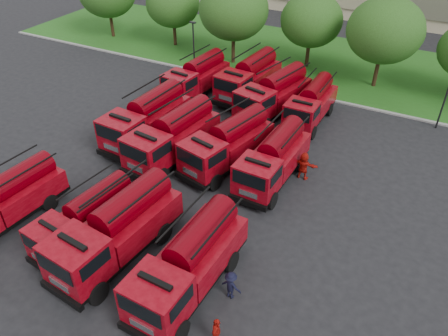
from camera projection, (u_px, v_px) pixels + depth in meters
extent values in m
plane|color=black|center=(191.00, 209.00, 26.39)|extent=(140.00, 140.00, 0.00)
cube|color=#215216|center=(322.00, 62.00, 45.04)|extent=(70.00, 16.00, 0.12)
cube|color=gray|center=(294.00, 92.00, 39.22)|extent=(70.00, 0.30, 0.14)
cylinder|color=#382314|center=(112.00, 26.00, 50.52)|extent=(0.36, 0.36, 2.62)
cylinder|color=#382314|center=(175.00, 35.00, 48.28)|extent=(0.36, 0.36, 2.38)
ellipsoid|color=#1E4212|center=(173.00, 4.00, 46.32)|extent=(5.71, 5.71, 4.86)
cylinder|color=#382314|center=(233.00, 50.00, 44.06)|extent=(0.36, 0.36, 2.80)
ellipsoid|color=#1E4212|center=(234.00, 10.00, 41.75)|extent=(6.72, 6.72, 5.71)
cylinder|color=#382314|center=(307.00, 55.00, 43.30)|extent=(0.36, 0.36, 2.45)
ellipsoid|color=#1E4212|center=(311.00, 20.00, 41.28)|extent=(5.88, 5.88, 5.00)
cylinder|color=#382314|center=(376.00, 73.00, 39.50)|extent=(0.36, 0.36, 2.73)
ellipsoid|color=#1E4212|center=(385.00, 30.00, 37.24)|extent=(6.55, 6.55, 5.57)
cylinder|color=black|center=(194.00, 50.00, 41.08)|extent=(0.14, 0.14, 5.00)
cube|color=black|center=(193.00, 22.00, 39.59)|extent=(0.60, 0.25, 0.12)
cylinder|color=black|center=(445.00, 99.00, 32.75)|extent=(0.14, 0.14, 5.00)
cube|color=black|center=(13.00, 211.00, 25.29)|extent=(2.69, 6.80, 0.29)
cube|color=maroon|center=(25.00, 191.00, 25.57)|extent=(2.66, 4.54, 1.24)
cylinder|color=#560007|center=(20.00, 177.00, 24.98)|extent=(1.73, 4.09, 1.43)
cylinder|color=black|center=(26.00, 190.00, 27.00)|extent=(0.41, 1.07, 1.05)
cylinder|color=black|center=(50.00, 202.00, 26.05)|extent=(0.41, 1.07, 1.05)
cube|color=black|center=(90.00, 230.00, 24.04)|extent=(2.76, 6.47, 0.27)
cube|color=black|center=(41.00, 267.00, 21.93)|extent=(2.25, 0.47, 0.31)
cube|color=maroon|center=(54.00, 240.00, 22.01)|extent=(2.41, 2.21, 1.75)
cube|color=black|center=(34.00, 247.00, 21.10)|extent=(1.88, 0.26, 0.76)
cube|color=maroon|center=(101.00, 211.00, 24.29)|extent=(2.65, 4.35, 1.17)
cylinder|color=#560007|center=(98.00, 197.00, 23.73)|extent=(1.76, 3.90, 1.35)
cylinder|color=black|center=(43.00, 249.00, 23.00)|extent=(0.42, 1.02, 0.99)
cylinder|color=black|center=(69.00, 266.00, 22.06)|extent=(0.42, 1.02, 0.99)
cylinder|color=black|center=(99.00, 209.00, 25.65)|extent=(0.42, 1.02, 0.99)
cylinder|color=black|center=(125.00, 222.00, 24.71)|extent=(0.42, 1.02, 0.99)
cube|color=black|center=(120.00, 244.00, 23.01)|extent=(3.23, 7.84, 0.33)
cube|color=black|center=(62.00, 295.00, 20.41)|extent=(2.74, 0.53, 0.38)
cube|color=maroon|center=(77.00, 259.00, 20.52)|extent=(2.89, 2.64, 2.13)
cube|color=black|center=(54.00, 269.00, 19.40)|extent=(2.28, 0.27, 0.93)
cube|color=maroon|center=(134.00, 219.00, 23.31)|extent=(3.14, 5.25, 1.42)
cylinder|color=#560007|center=(131.00, 202.00, 22.64)|extent=(2.07, 4.71, 1.64)
cylinder|color=black|center=(62.00, 270.00, 21.71)|extent=(0.49, 1.23, 1.20)
cylinder|color=black|center=(97.00, 293.00, 20.59)|extent=(0.49, 1.23, 1.20)
cylinder|color=black|center=(129.00, 216.00, 24.96)|extent=(0.49, 1.23, 1.20)
cylinder|color=black|center=(163.00, 233.00, 23.84)|extent=(0.49, 1.23, 1.20)
cube|color=black|center=(191.00, 276.00, 21.28)|extent=(2.64, 7.42, 0.31)
cube|color=maroon|center=(157.00, 298.00, 18.81)|extent=(2.64, 2.39, 2.05)
cube|color=black|center=(139.00, 311.00, 17.70)|extent=(2.21, 0.12, 0.89)
cube|color=maroon|center=(203.00, 249.00, 21.60)|extent=(2.72, 4.91, 1.36)
cylinder|color=#560007|center=(202.00, 233.00, 20.95)|extent=(1.71, 4.46, 1.57)
cylinder|color=black|center=(136.00, 309.00, 19.89)|extent=(0.40, 1.17, 1.15)
cylinder|color=black|center=(180.00, 332.00, 18.92)|extent=(0.40, 1.17, 1.15)
cylinder|color=black|center=(191.00, 245.00, 23.16)|extent=(0.40, 1.17, 1.15)
cylinder|color=black|center=(231.00, 262.00, 22.19)|extent=(0.40, 1.17, 1.15)
cube|color=black|center=(148.00, 131.00, 32.47)|extent=(2.95, 7.75, 0.33)
cube|color=black|center=(112.00, 156.00, 29.81)|extent=(2.73, 0.43, 0.38)
cube|color=maroon|center=(122.00, 132.00, 29.94)|extent=(2.80, 2.55, 2.12)
cube|color=black|center=(109.00, 134.00, 28.81)|extent=(2.28, 0.19, 0.92)
cube|color=maroon|center=(157.00, 114.00, 32.79)|extent=(2.96, 5.15, 1.41)
cylinder|color=#560007|center=(156.00, 100.00, 32.12)|extent=(1.90, 4.66, 1.63)
cylinder|color=black|center=(109.00, 145.00, 31.09)|extent=(0.45, 1.22, 1.20)
cylinder|color=black|center=(137.00, 155.00, 30.04)|extent=(0.45, 1.22, 1.20)
cylinder|color=black|center=(152.00, 117.00, 34.42)|extent=(0.45, 1.22, 1.20)
cylinder|color=black|center=(178.00, 125.00, 33.37)|extent=(0.45, 1.22, 1.20)
cube|color=black|center=(175.00, 149.00, 30.47)|extent=(3.39, 7.81, 0.32)
cube|color=black|center=(136.00, 177.00, 27.94)|extent=(2.72, 0.60, 0.38)
cube|color=maroon|center=(147.00, 151.00, 28.03)|extent=(2.92, 2.68, 2.11)
cube|color=black|center=(133.00, 154.00, 26.94)|extent=(2.26, 0.33, 0.92)
cube|color=maroon|center=(185.00, 131.00, 30.76)|extent=(3.23, 5.26, 1.41)
cylinder|color=#560007|center=(184.00, 117.00, 30.09)|extent=(2.16, 4.70, 1.62)
cylinder|color=black|center=(133.00, 163.00, 29.23)|extent=(0.52, 1.23, 1.19)
cylinder|color=black|center=(161.00, 176.00, 28.08)|extent=(0.52, 1.23, 1.19)
cylinder|color=black|center=(179.00, 133.00, 32.41)|extent=(0.52, 1.23, 1.19)
cylinder|color=black|center=(205.00, 143.00, 31.26)|extent=(0.52, 1.23, 1.19)
cube|color=black|center=(228.00, 156.00, 29.83)|extent=(3.97, 7.59, 0.31)
cube|color=black|center=(190.00, 181.00, 27.61)|extent=(2.58, 0.84, 0.36)
cube|color=maroon|center=(203.00, 157.00, 27.63)|extent=(2.99, 2.79, 2.02)
cube|color=black|center=(189.00, 159.00, 26.65)|extent=(2.13, 0.55, 0.88)
cube|color=maroon|center=(239.00, 139.00, 30.05)|extent=(3.55, 5.21, 1.34)
cylinder|color=#560007|center=(239.00, 125.00, 29.41)|extent=(2.50, 4.58, 1.55)
cylinder|color=black|center=(188.00, 168.00, 28.88)|extent=(0.61, 1.19, 1.14)
cylinder|color=black|center=(215.00, 182.00, 27.61)|extent=(0.61, 1.19, 1.14)
cylinder|color=black|center=(232.00, 140.00, 31.67)|extent=(0.61, 1.19, 1.14)
cylinder|color=black|center=(258.00, 152.00, 30.40)|extent=(0.61, 1.19, 1.14)
cube|color=black|center=(273.00, 171.00, 28.41)|extent=(2.54, 7.08, 0.30)
cube|color=black|center=(248.00, 202.00, 25.93)|extent=(2.51, 0.34, 0.35)
cube|color=maroon|center=(257.00, 177.00, 26.06)|extent=(2.53, 2.28, 1.95)
cube|color=black|center=(249.00, 180.00, 25.00)|extent=(2.10, 0.12, 0.85)
cube|color=maroon|center=(280.00, 153.00, 28.72)|extent=(2.61, 4.68, 1.30)
cylinder|color=#560007|center=(282.00, 139.00, 28.10)|extent=(1.64, 4.25, 1.50)
cylinder|color=black|center=(238.00, 189.00, 27.09)|extent=(0.39, 1.11, 1.10)
cylinder|color=black|center=(272.00, 200.00, 26.17)|extent=(0.39, 1.11, 1.10)
cylinder|color=black|center=(268.00, 154.00, 30.20)|extent=(0.39, 1.11, 1.10)
cylinder|color=black|center=(299.00, 164.00, 29.27)|extent=(0.39, 1.11, 1.10)
cube|color=black|center=(197.00, 87.00, 38.68)|extent=(2.96, 7.21, 0.30)
cube|color=black|center=(172.00, 103.00, 36.29)|extent=(2.52, 0.49, 0.35)
cube|color=maroon|center=(180.00, 85.00, 36.39)|extent=(2.66, 2.43, 1.96)
cube|color=black|center=(171.00, 85.00, 35.36)|extent=(2.10, 0.25, 0.85)
cube|color=maroon|center=(204.00, 75.00, 38.96)|extent=(2.88, 4.83, 1.30)
cylinder|color=#560007|center=(204.00, 63.00, 38.34)|extent=(1.90, 4.34, 1.50)
cylinder|color=black|center=(169.00, 96.00, 37.48)|extent=(0.45, 1.13, 1.10)
cylinder|color=black|center=(190.00, 103.00, 36.45)|extent=(0.45, 1.13, 1.10)
cylinder|color=black|center=(199.00, 78.00, 40.48)|extent=(0.45, 1.13, 1.10)
cylinder|color=black|center=(219.00, 84.00, 39.45)|extent=(0.45, 1.13, 1.10)
cube|color=black|center=(249.00, 88.00, 38.42)|extent=(3.15, 7.62, 0.32)
cube|color=black|center=(225.00, 105.00, 35.90)|extent=(2.66, 0.52, 0.37)
cube|color=maroon|center=(233.00, 86.00, 36.00)|extent=(2.81, 2.57, 2.07)
cube|color=black|center=(225.00, 86.00, 34.92)|extent=(2.22, 0.27, 0.90)
cube|color=maroon|center=(256.00, 75.00, 38.72)|extent=(3.06, 5.10, 1.38)
cylinder|color=#560007|center=(256.00, 63.00, 38.06)|extent=(2.02, 4.58, 1.59)
cylinder|color=black|center=(220.00, 98.00, 37.16)|extent=(0.48, 1.20, 1.17)
cylinder|color=black|center=(244.00, 105.00, 36.07)|extent=(0.48, 1.20, 1.17)
cylinder|color=black|center=(248.00, 79.00, 40.32)|extent=(0.48, 1.20, 1.17)
cylinder|color=black|center=(271.00, 85.00, 39.23)|extent=(0.48, 1.20, 1.17)
cube|color=black|center=(273.00, 106.00, 35.73)|extent=(4.07, 7.82, 0.32)
cube|color=black|center=(244.00, 124.00, 33.44)|extent=(2.66, 0.86, 0.37)
cube|color=maroon|center=(255.00, 104.00, 33.46)|extent=(3.07, 2.87, 2.08)
cube|color=black|center=(245.00, 103.00, 32.45)|extent=(2.19, 0.56, 0.91)
cube|color=maroon|center=(282.00, 92.00, 35.95)|extent=(3.65, 5.37, 1.39)
cylinder|color=#560007|center=(283.00, 79.00, 35.29)|extent=(2.57, 4.72, 1.60)
cylinder|color=black|center=(240.00, 115.00, 34.74)|extent=(0.63, 1.23, 1.17)
cylinder|color=black|center=(265.00, 125.00, 33.44)|extent=(0.63, 1.23, 1.17)
cylinder|color=black|center=(274.00, 95.00, 37.62)|extent=(0.63, 1.23, 1.17)
cylinder|color=black|center=(298.00, 103.00, 36.32)|extent=(0.63, 1.23, 1.17)
cube|color=black|center=(310.00, 114.00, 34.75)|extent=(2.26, 6.66, 0.28)
cube|color=black|center=(294.00, 134.00, 32.37)|extent=(2.37, 0.27, 0.33)
cube|color=maroon|center=(301.00, 114.00, 32.50)|extent=(2.35, 2.11, 1.85)
cube|color=black|center=(297.00, 115.00, 31.50)|extent=(1.99, 0.07, 0.81)
cube|color=maroon|center=(315.00, 100.00, 35.05)|extent=(2.38, 4.39, 1.23)
cylinder|color=#560007|center=(317.00, 89.00, 34.46)|extent=(1.47, 4.00, 1.42)
cylinder|color=black|center=(285.00, 126.00, 33.47)|extent=(0.34, 1.05, 1.04)
cylinder|color=black|center=(312.00, 133.00, 32.62)|extent=(0.34, 1.05, 1.04)
cylinder|color=black|center=(304.00, 103.00, 36.44)|extent=(0.34, 1.05, 1.04)
cylinder|color=black|center=(329.00, 109.00, 35.60)|extent=(0.34, 1.05, 1.04)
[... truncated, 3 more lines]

